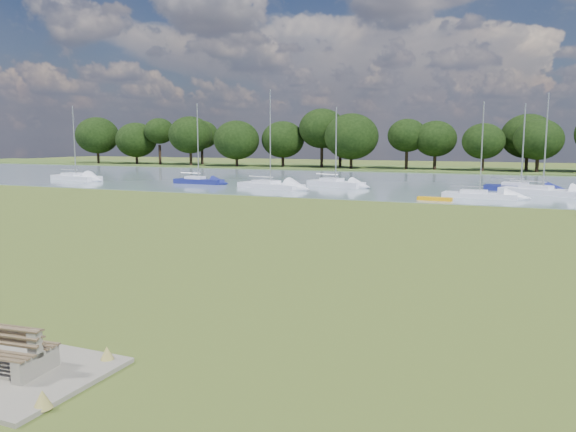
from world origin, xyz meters
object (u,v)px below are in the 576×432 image
at_px(sailboat_7, 335,182).
at_px(kayak, 435,199).
at_px(sailboat_6, 270,184).
at_px(sailboat_2, 76,176).
at_px(sailboat_5, 198,179).
at_px(bench_pair, 4,350).
at_px(sailboat_8, 479,193).
at_px(sailboat_1, 520,186).
at_px(sailboat_0, 542,189).

bearing_deg(sailboat_7, kayak, -20.60).
bearing_deg(sailboat_6, sailboat_2, -164.17).
distance_m(sailboat_5, sailboat_6, 9.94).
bearing_deg(kayak, bench_pair, -91.84).
distance_m(sailboat_6, sailboat_8, 20.38).
distance_m(sailboat_5, sailboat_7, 15.39).
xyz_separation_m(sailboat_5, sailboat_8, (30.02, -3.94, -0.11)).
height_order(sailboat_1, sailboat_7, sailboat_1).
height_order(bench_pair, sailboat_0, sailboat_0).
distance_m(sailboat_0, sailboat_6, 25.44).
xyz_separation_m(sailboat_1, sailboat_6, (-23.40, -6.19, -0.03)).
distance_m(sailboat_1, sailboat_7, 18.02).
height_order(sailboat_5, sailboat_8, sailboat_5).
bearing_deg(sailboat_0, sailboat_6, -152.20).
relative_size(sailboat_0, sailboat_5, 1.02).
height_order(bench_pair, sailboat_5, sailboat_5).
distance_m(bench_pair, sailboat_8, 41.97).
relative_size(sailboat_1, sailboat_2, 0.93).
distance_m(kayak, sailboat_0, 11.77).
xyz_separation_m(sailboat_5, sailboat_7, (15.20, 2.44, 0.01)).
xyz_separation_m(sailboat_0, sailboat_8, (-4.95, -5.10, -0.07)).
xyz_separation_m(bench_pair, sailboat_7, (-8.39, 47.85, 0.04)).
height_order(bench_pair, sailboat_2, sailboat_2).
height_order(kayak, sailboat_8, sailboat_8).
distance_m(bench_pair, sailboat_6, 45.54).
bearing_deg(sailboat_1, sailboat_6, -156.81).
bearing_deg(sailboat_7, sailboat_8, -3.82).
bearing_deg(sailboat_8, sailboat_6, 178.09).
height_order(sailboat_6, sailboat_8, sailboat_6).
height_order(sailboat_0, sailboat_2, sailboat_0).
relative_size(bench_pair, sailboat_6, 0.21).
distance_m(sailboat_6, sailboat_7, 7.06).
xyz_separation_m(bench_pair, sailboat_2, (-40.37, 44.50, 0.03)).
bearing_deg(sailboat_6, sailboat_7, 57.50).
xyz_separation_m(bench_pair, sailboat_6, (-13.86, 43.39, -0.01)).
bearing_deg(sailboat_5, sailboat_7, 11.87).
height_order(sailboat_0, sailboat_6, sailboat_6).
bearing_deg(sailboat_0, sailboat_2, -157.10).
relative_size(bench_pair, sailboat_0, 0.23).
bearing_deg(sailboat_8, sailboat_2, 179.78).
relative_size(sailboat_2, sailboat_6, 0.91).
xyz_separation_m(sailboat_1, sailboat_8, (-3.11, -8.11, -0.09)).
relative_size(bench_pair, sailboat_5, 0.23).
xyz_separation_m(sailboat_0, sailboat_7, (-19.77, 1.29, 0.04)).
distance_m(sailboat_2, sailboat_7, 32.15).
bearing_deg(sailboat_8, sailboat_1, 72.47).
xyz_separation_m(sailboat_2, sailboat_7, (31.98, 3.35, 0.01)).
relative_size(sailboat_5, sailboat_7, 1.07).
relative_size(bench_pair, kayak, 0.74).
height_order(sailboat_1, sailboat_8, sailboat_1).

